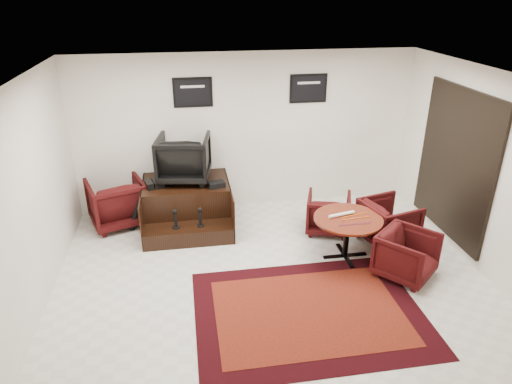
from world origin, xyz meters
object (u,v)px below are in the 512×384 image
(armchair_side, at_px, (116,200))
(table_chair_window, at_px, (389,220))
(shine_chair, at_px, (184,156))
(table_chair_corner, at_px, (407,253))
(meeting_table, at_px, (348,223))
(table_chair_back, at_px, (328,211))
(shine_podium, at_px, (187,205))

(armchair_side, relative_size, table_chair_window, 1.15)
(shine_chair, xyz_separation_m, table_chair_corner, (3.00, -2.25, -0.81))
(meeting_table, relative_size, table_chair_corner, 1.36)
(table_chair_back, distance_m, table_chair_corner, 1.60)
(shine_chair, bearing_deg, armchair_side, 8.18)
(shine_podium, relative_size, armchair_side, 1.67)
(meeting_table, xyz_separation_m, table_chair_corner, (0.66, -0.62, -0.21))
(shine_podium, height_order, meeting_table, shine_podium)
(table_chair_window, bearing_deg, meeting_table, 97.68)
(shine_podium, bearing_deg, shine_chair, 90.00)
(table_chair_back, height_order, table_chair_window, table_chair_window)
(shine_podium, relative_size, table_chair_window, 1.92)
(armchair_side, relative_size, table_chair_back, 1.26)
(shine_chair, height_order, meeting_table, shine_chair)
(shine_podium, height_order, table_chair_window, table_chair_window)
(shine_chair, distance_m, meeting_table, 2.92)
(shine_podium, relative_size, table_chair_back, 2.09)
(shine_chair, bearing_deg, shine_podium, 99.25)
(meeting_table, bearing_deg, table_chair_window, 22.07)
(armchair_side, distance_m, table_chair_window, 4.53)
(shine_chair, bearing_deg, meeting_table, 154.27)
(table_chair_back, relative_size, table_chair_corner, 0.96)
(shine_podium, distance_m, table_chair_back, 2.41)
(table_chair_window, bearing_deg, shine_podium, 55.47)
(table_chair_window, xyz_separation_m, table_chair_corner, (-0.15, -0.95, -0.02))
(shine_podium, bearing_deg, table_chair_back, -15.82)
(shine_podium, relative_size, shine_chair, 1.73)
(armchair_side, height_order, meeting_table, armchair_side)
(shine_podium, relative_size, meeting_table, 1.48)
(table_chair_back, bearing_deg, meeting_table, 110.65)
(shine_chair, relative_size, armchair_side, 0.97)
(shine_podium, height_order, armchair_side, armchair_side)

